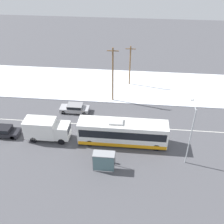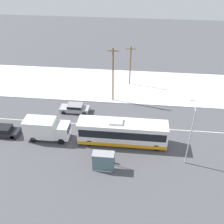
{
  "view_description": "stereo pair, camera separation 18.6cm",
  "coord_description": "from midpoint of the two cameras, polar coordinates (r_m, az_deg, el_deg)",
  "views": [
    {
      "loc": [
        1.08,
        -30.79,
        23.69
      ],
      "look_at": [
        -2.16,
        1.57,
        1.4
      ],
      "focal_mm": 42.0,
      "sensor_mm": 36.0,
      "label": 1
    },
    {
      "loc": [
        1.26,
        -30.77,
        23.69
      ],
      "look_at": [
        -2.16,
        1.57,
        1.4
      ],
      "focal_mm": 42.0,
      "sensor_mm": 36.0,
      "label": 2
    }
  ],
  "objects": [
    {
      "name": "sedan_car",
      "position": [
        42.0,
        -8.23,
        0.92
      ],
      "size": [
        4.6,
        1.8,
        1.36
      ],
      "rotation": [
        0.0,
        0.0,
        3.14
      ],
      "color": "#9E9EA3",
      "rests_on": "ground_plane"
    },
    {
      "name": "bus_shelter",
      "position": [
        31.29,
        -2.0,
        -10.33
      ],
      "size": [
        2.6,
        1.2,
        2.4
      ],
      "color": "gray",
      "rests_on": "ground_plane"
    },
    {
      "name": "utility_pole_snowlot",
      "position": [
        48.25,
        3.81,
        10.16
      ],
      "size": [
        1.8,
        0.24,
        7.48
      ],
      "color": "brown",
      "rests_on": "ground_plane"
    },
    {
      "name": "streetlamp",
      "position": [
        31.73,
        16.67,
        -3.33
      ],
      "size": [
        0.36,
        3.0,
        7.94
      ],
      "color": "#9EA3A8",
      "rests_on": "ground_plane"
    },
    {
      "name": "box_truck",
      "position": [
        36.81,
        -14.27,
        -3.54
      ],
      "size": [
        6.08,
        2.3,
        3.08
      ],
      "color": "silver",
      "rests_on": "ground_plane"
    },
    {
      "name": "pedestrian_at_stop",
      "position": [
        32.74,
        -1.11,
        -9.53
      ],
      "size": [
        0.57,
        0.25,
        1.58
      ],
      "color": "#23232D",
      "rests_on": "ground_plane"
    },
    {
      "name": "city_bus",
      "position": [
        34.97,
        2.18,
        -4.47
      ],
      "size": [
        11.82,
        2.57,
        3.58
      ],
      "color": "white",
      "rests_on": "ground_plane"
    },
    {
      "name": "snow_lot",
      "position": [
        49.39,
        3.67,
        5.76
      ],
      "size": [
        80.0,
        12.58,
        0.12
      ],
      "color": "silver",
      "rests_on": "ground_plane"
    },
    {
      "name": "parked_car_near_truck",
      "position": [
        39.74,
        -22.53,
        -3.83
      ],
      "size": [
        4.17,
        1.8,
        1.46
      ],
      "color": "black",
      "rests_on": "ground_plane"
    },
    {
      "name": "utility_pole_roadside",
      "position": [
        42.5,
        0.04,
        8.15
      ],
      "size": [
        1.8,
        0.24,
        9.37
      ],
      "color": "brown",
      "rests_on": "ground_plane"
    },
    {
      "name": "lane_marking_center",
      "position": [
        38.86,
        2.8,
        -3.18
      ],
      "size": [
        60.0,
        0.12,
        0.0
      ],
      "color": "silver",
      "rests_on": "ground_plane"
    },
    {
      "name": "ground_plane",
      "position": [
        38.86,
        2.8,
        -3.19
      ],
      "size": [
        120.0,
        120.0,
        0.0
      ],
      "primitive_type": "plane",
      "color": "#4C4C51"
    }
  ]
}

